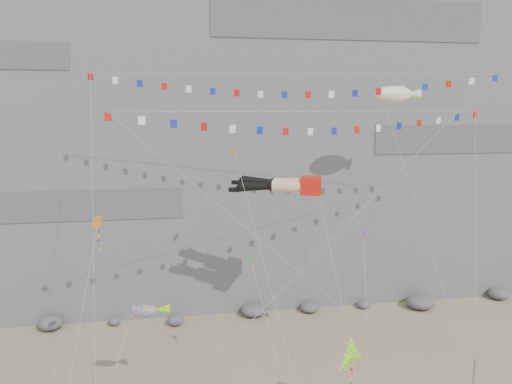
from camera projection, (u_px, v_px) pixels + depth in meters
The scene contains 12 objects.
cliff at pixel (234, 78), 62.24m from camera, with size 80.00×28.00×50.00m, color slate.
talus_boulders at pixel (254, 310), 51.69m from camera, with size 60.00×3.00×1.20m, color #595A5E, non-canonical shape.
legs_kite at pixel (285, 185), 40.37m from camera, with size 7.67×18.03×21.41m.
flag_banner_upper at pixel (296, 74), 40.29m from camera, with size 32.71×15.25×31.16m.
flag_banner_lower at pixel (323, 112), 37.11m from camera, with size 30.04×12.00×24.15m.
harlequin_kite at pixel (98, 223), 34.08m from camera, with size 3.05×8.50×15.69m.
fish_windsock at pixel (145, 311), 34.02m from camera, with size 5.16×5.83×9.76m.
delta_kite at pixel (352, 356), 32.38m from camera, with size 2.47×6.88×8.00m.
blimp_windsock at pixel (394, 95), 44.04m from camera, with size 4.58×14.39×26.19m.
small_kite_a at pixel (236, 159), 39.96m from camera, with size 3.68×15.97×23.63m.
small_kite_b at pixel (364, 240), 39.86m from camera, with size 4.63×12.82×17.00m.
small_kite_c at pixel (252, 261), 35.36m from camera, with size 2.36×11.28×15.16m.
Camera 1 is at (-7.76, -31.32, 21.26)m, focal length 35.00 mm.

